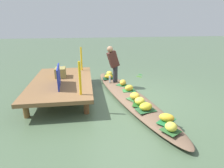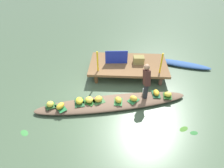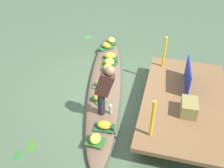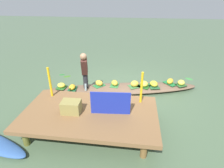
# 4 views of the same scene
# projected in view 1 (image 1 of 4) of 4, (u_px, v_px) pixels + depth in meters

# --- Properties ---
(canal_water) EXTENTS (40.00, 40.00, 0.00)m
(canal_water) POSITION_uv_depth(u_px,v_px,m) (129.00, 99.00, 5.61)
(canal_water) COLOR #496044
(canal_water) RESTS_ON ground
(dock_platform) EXTENTS (3.20, 1.80, 0.49)m
(dock_platform) POSITION_uv_depth(u_px,v_px,m) (62.00, 83.00, 5.75)
(dock_platform) COLOR brown
(dock_platform) RESTS_ON ground
(vendor_boat) EXTENTS (5.32, 1.89, 0.19)m
(vendor_boat) POSITION_uv_depth(u_px,v_px,m) (129.00, 96.00, 5.58)
(vendor_boat) COLOR brown
(vendor_boat) RESTS_ON ground
(moored_boat) EXTENTS (2.73, 1.19, 0.16)m
(moored_boat) POSITION_uv_depth(u_px,v_px,m) (50.00, 73.00, 7.98)
(moored_boat) COLOR #315796
(moored_boat) RESTS_ON ground
(leaf_mat_0) EXTENTS (0.42, 0.51, 0.01)m
(leaf_mat_0) POSITION_uv_depth(u_px,v_px,m) (146.00, 110.00, 4.53)
(leaf_mat_0) COLOR #25552F
(leaf_mat_0) RESTS_ON vendor_boat
(banana_bunch_0) EXTENTS (0.32, 0.37, 0.18)m
(banana_bunch_0) POSITION_uv_depth(u_px,v_px,m) (146.00, 106.00, 4.50)
(banana_bunch_0) COLOR yellow
(banana_bunch_0) RESTS_ON vendor_boat
(leaf_mat_1) EXTENTS (0.32, 0.38, 0.01)m
(leaf_mat_1) POSITION_uv_depth(u_px,v_px,m) (109.00, 75.00, 7.32)
(leaf_mat_1) COLOR #286024
(leaf_mat_1) RESTS_ON vendor_boat
(banana_bunch_1) EXTENTS (0.26, 0.23, 0.16)m
(banana_bunch_1) POSITION_uv_depth(u_px,v_px,m) (109.00, 73.00, 7.30)
(banana_bunch_1) COLOR yellow
(banana_bunch_1) RESTS_ON vendor_boat
(leaf_mat_2) EXTENTS (0.49, 0.46, 0.01)m
(leaf_mat_2) POSITION_uv_depth(u_px,v_px,m) (135.00, 99.00, 5.12)
(leaf_mat_2) COLOR #3C723D
(leaf_mat_2) RESTS_ON vendor_boat
(banana_bunch_2) EXTENTS (0.36, 0.37, 0.20)m
(banana_bunch_2) POSITION_uv_depth(u_px,v_px,m) (135.00, 96.00, 5.09)
(banana_bunch_2) COLOR gold
(banana_bunch_2) RESTS_ON vendor_boat
(leaf_mat_3) EXTENTS (0.43, 0.42, 0.01)m
(leaf_mat_3) POSITION_uv_depth(u_px,v_px,m) (171.00, 131.00, 3.69)
(leaf_mat_3) COLOR #2C5B2D
(leaf_mat_3) RESTS_ON vendor_boat
(banana_bunch_3) EXTENTS (0.33, 0.33, 0.18)m
(banana_bunch_3) POSITION_uv_depth(u_px,v_px,m) (171.00, 127.00, 3.66)
(banana_bunch_3) COLOR yellow
(banana_bunch_3) RESTS_ON vendor_boat
(leaf_mat_4) EXTENTS (0.29, 0.40, 0.01)m
(leaf_mat_4) POSITION_uv_depth(u_px,v_px,m) (129.00, 91.00, 5.75)
(leaf_mat_4) COLOR #337C3D
(leaf_mat_4) RESTS_ON vendor_boat
(banana_bunch_4) EXTENTS (0.31, 0.34, 0.18)m
(banana_bunch_4) POSITION_uv_depth(u_px,v_px,m) (129.00, 88.00, 5.72)
(banana_bunch_4) COLOR gold
(banana_bunch_4) RESTS_ON vendor_boat
(leaf_mat_5) EXTENTS (0.30, 0.45, 0.01)m
(leaf_mat_5) POSITION_uv_depth(u_px,v_px,m) (109.00, 78.00, 6.94)
(leaf_mat_5) COLOR #1B512F
(leaf_mat_5) RESTS_ON vendor_boat
(banana_bunch_5) EXTENTS (0.22, 0.32, 0.15)m
(banana_bunch_5) POSITION_uv_depth(u_px,v_px,m) (109.00, 76.00, 6.92)
(banana_bunch_5) COLOR gold
(banana_bunch_5) RESTS_ON vendor_boat
(leaf_mat_6) EXTENTS (0.45, 0.46, 0.01)m
(leaf_mat_6) POSITION_uv_depth(u_px,v_px,m) (123.00, 85.00, 6.22)
(leaf_mat_6) COLOR #28723A
(leaf_mat_6) RESTS_ON vendor_boat
(banana_bunch_6) EXTENTS (0.33, 0.30, 0.19)m
(banana_bunch_6) POSITION_uv_depth(u_px,v_px,m) (123.00, 82.00, 6.19)
(banana_bunch_6) COLOR gold
(banana_bunch_6) RESTS_ON vendor_boat
(leaf_mat_7) EXTENTS (0.47, 0.45, 0.01)m
(leaf_mat_7) POSITION_uv_depth(u_px,v_px,m) (139.00, 104.00, 4.83)
(leaf_mat_7) COLOR #20581E
(leaf_mat_7) RESTS_ON vendor_boat
(banana_bunch_7) EXTENTS (0.36, 0.36, 0.19)m
(banana_bunch_7) POSITION_uv_depth(u_px,v_px,m) (140.00, 101.00, 4.80)
(banana_bunch_7) COLOR #F9E146
(banana_bunch_7) RESTS_ON vendor_boat
(leaf_mat_8) EXTENTS (0.48, 0.50, 0.01)m
(leaf_mat_8) POSITION_uv_depth(u_px,v_px,m) (166.00, 121.00, 4.03)
(leaf_mat_8) COLOR #1E6D36
(leaf_mat_8) RESTS_ON vendor_boat
(banana_bunch_8) EXTENTS (0.32, 0.37, 0.17)m
(banana_bunch_8) POSITION_uv_depth(u_px,v_px,m) (167.00, 117.00, 4.00)
(banana_bunch_8) COLOR gold
(banana_bunch_8) RESTS_ON vendor_boat
(vendor_person) EXTENTS (0.26, 0.45, 1.24)m
(vendor_person) POSITION_uv_depth(u_px,v_px,m) (113.00, 62.00, 6.33)
(vendor_person) COLOR #28282D
(vendor_person) RESTS_ON vendor_boat
(water_bottle) EXTENTS (0.06, 0.06, 0.23)m
(water_bottle) POSITION_uv_depth(u_px,v_px,m) (110.00, 79.00, 6.47)
(water_bottle) COLOR silver
(water_bottle) RESTS_ON vendor_boat
(market_banner) EXTENTS (0.91, 0.10, 0.57)m
(market_banner) POSITION_uv_depth(u_px,v_px,m) (59.00, 76.00, 5.17)
(market_banner) COLOR #1B2C9F
(market_banner) RESTS_ON dock_platform
(railing_post_west) EXTENTS (0.06, 0.06, 0.84)m
(railing_post_west) POSITION_uv_depth(u_px,v_px,m) (80.00, 78.00, 4.55)
(railing_post_west) COLOR yellow
(railing_post_west) RESTS_ON dock_platform
(railing_post_east) EXTENTS (0.06, 0.06, 0.84)m
(railing_post_east) POSITION_uv_depth(u_px,v_px,m) (81.00, 59.00, 6.79)
(railing_post_east) COLOR yellow
(railing_post_east) RESTS_ON dock_platform
(produce_crate) EXTENTS (0.45, 0.33, 0.30)m
(produce_crate) POSITION_uv_depth(u_px,v_px,m) (60.00, 72.00, 6.06)
(produce_crate) COLOR olive
(produce_crate) RESTS_ON dock_platform
(drifting_plant_1) EXTENTS (0.27, 0.20, 0.01)m
(drifting_plant_1) POSITION_uv_depth(u_px,v_px,m) (140.00, 75.00, 8.10)
(drifting_plant_1) COLOR #2B6E2F
(drifting_plant_1) RESTS_ON ground
(drifting_plant_2) EXTENTS (0.34, 0.30, 0.01)m
(drifting_plant_2) POSITION_uv_depth(u_px,v_px,m) (139.00, 77.00, 7.83)
(drifting_plant_2) COLOR #3C7122
(drifting_plant_2) RESTS_ON ground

